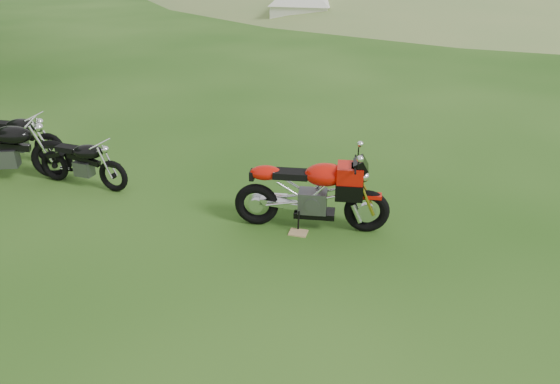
# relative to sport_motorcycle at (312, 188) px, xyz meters

# --- Properties ---
(ground) EXTENTS (120.00, 120.00, 0.00)m
(ground) POSITION_rel_sport_motorcycle_xyz_m (-0.16, -1.27, -0.64)
(ground) COLOR #1A450E
(ground) RESTS_ON ground
(sport_motorcycle) EXTENTS (2.19, 0.76, 1.29)m
(sport_motorcycle) POSITION_rel_sport_motorcycle_xyz_m (0.00, 0.00, 0.00)
(sport_motorcycle) COLOR red
(sport_motorcycle) RESTS_ON ground
(plywood_board) EXTENTS (0.30, 0.26, 0.02)m
(plywood_board) POSITION_rel_sport_motorcycle_xyz_m (-0.18, -0.20, -0.63)
(plywood_board) COLOR tan
(plywood_board) RESTS_ON ground
(vintage_moto_a) EXTENTS (1.74, 0.93, 0.90)m
(vintage_moto_a) POSITION_rel_sport_motorcycle_xyz_m (-3.84, 1.34, -0.20)
(vintage_moto_a) COLOR black
(vintage_moto_a) RESTS_ON ground
(vintage_moto_b) EXTENTS (1.93, 0.74, 0.99)m
(vintage_moto_b) POSITION_rel_sport_motorcycle_xyz_m (-5.47, 2.39, -0.15)
(vintage_moto_b) COLOR black
(vintage_moto_b) RESTS_ON ground
(vintage_moto_c) EXTENTS (2.22, 0.82, 1.14)m
(vintage_moto_c) POSITION_rel_sport_motorcycle_xyz_m (-5.26, 1.54, -0.07)
(vintage_moto_c) COLOR black
(vintage_moto_c) RESTS_ON ground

